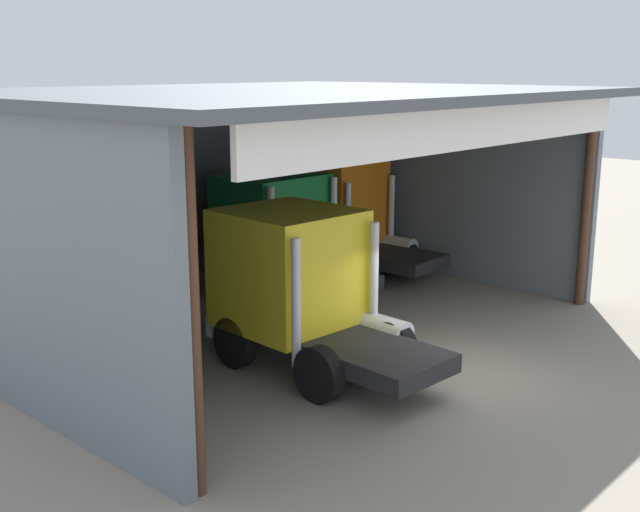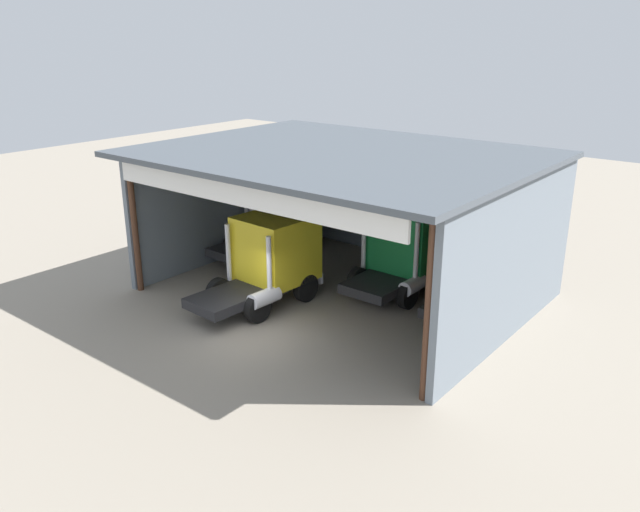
# 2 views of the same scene
# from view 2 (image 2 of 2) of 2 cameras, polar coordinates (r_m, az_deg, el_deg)

# --- Properties ---
(ground_plane) EXTENTS (80.00, 80.00, 0.00)m
(ground_plane) POSITION_cam_2_polar(r_m,az_deg,el_deg) (21.66, -5.89, -7.15)
(ground_plane) COLOR gray
(ground_plane) RESTS_ON ground
(workshop_shed) EXTENTS (13.86, 11.07, 5.58)m
(workshop_shed) POSITION_cam_2_polar(r_m,az_deg,el_deg) (24.61, 3.44, 5.76)
(workshop_shed) COLOR slate
(workshop_shed) RESTS_ON ground
(truck_white_left_bay) EXTENTS (2.56, 5.17, 3.30)m
(truck_white_left_bay) POSITION_cam_2_polar(r_m,az_deg,el_deg) (29.10, -3.92, 3.52)
(truck_white_left_bay) COLOR white
(truck_white_left_bay) RESTS_ON ground
(truck_yellow_center_bay) EXTENTS (2.65, 5.25, 3.24)m
(truck_yellow_center_bay) POSITION_cam_2_polar(r_m,az_deg,el_deg) (23.77, -4.46, -0.14)
(truck_yellow_center_bay) COLOR yellow
(truck_yellow_center_bay) RESTS_ON ground
(truck_green_right_bay) EXTENTS (2.76, 4.35, 3.27)m
(truck_green_right_bay) POSITION_cam_2_polar(r_m,az_deg,el_deg) (24.87, 7.45, 0.67)
(truck_green_right_bay) COLOR #197F3D
(truck_green_right_bay) RESTS_ON ground
(truck_orange_center_right_bay) EXTENTS (2.60, 4.89, 3.68)m
(truck_orange_center_right_bay) POSITION_cam_2_polar(r_m,az_deg,el_deg) (23.85, 14.54, -0.16)
(truck_orange_center_right_bay) COLOR orange
(truck_orange_center_right_bay) RESTS_ON ground
(oil_drum) EXTENTS (0.58, 0.58, 0.88)m
(oil_drum) POSITION_cam_2_polar(r_m,az_deg,el_deg) (26.94, 13.81, -1.16)
(oil_drum) COLOR #B21E19
(oil_drum) RESTS_ON ground
(tool_cart) EXTENTS (0.90, 0.60, 1.00)m
(tool_cart) POSITION_cam_2_polar(r_m,az_deg,el_deg) (26.26, 11.10, -1.35)
(tool_cart) COLOR red
(tool_cart) RESTS_ON ground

